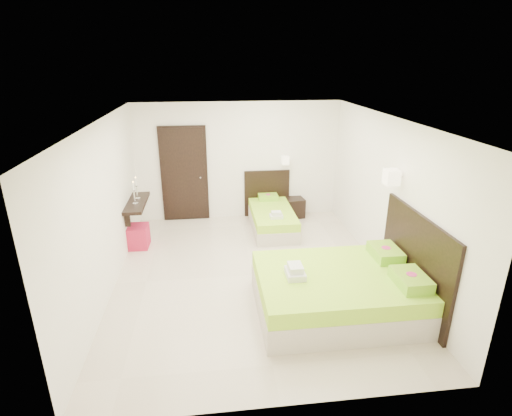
{
  "coord_description": "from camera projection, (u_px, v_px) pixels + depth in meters",
  "views": [
    {
      "loc": [
        -0.65,
        -5.9,
        3.45
      ],
      "look_at": [
        0.1,
        0.3,
        1.1
      ],
      "focal_mm": 28.0,
      "sensor_mm": 36.0,
      "label": 1
    }
  ],
  "objects": [
    {
      "name": "console_shelf",
      "position": [
        136.0,
        203.0,
        7.74
      ],
      "size": [
        0.35,
        1.2,
        0.78
      ],
      "color": "black",
      "rests_on": "ground"
    },
    {
      "name": "door",
      "position": [
        184.0,
        175.0,
        8.77
      ],
      "size": [
        1.02,
        0.15,
        2.14
      ],
      "color": "black",
      "rests_on": "ground"
    },
    {
      "name": "nightstand",
      "position": [
        292.0,
        207.0,
        9.22
      ],
      "size": [
        0.55,
        0.5,
        0.44
      ],
      "primitive_type": "cube",
      "rotation": [
        0.0,
        0.0,
        0.13
      ],
      "color": "black",
      "rests_on": "ground"
    },
    {
      "name": "ottoman",
      "position": [
        137.0,
        236.0,
        7.71
      ],
      "size": [
        0.45,
        0.45,
        0.43
      ],
      "primitive_type": "cube",
      "rotation": [
        0.0,
        0.0,
        -0.03
      ],
      "color": "#A41534",
      "rests_on": "ground"
    },
    {
      "name": "bed_double",
      "position": [
        343.0,
        289.0,
        5.74
      ],
      "size": [
        2.29,
        1.95,
        1.89
      ],
      "color": "beige",
      "rests_on": "ground"
    },
    {
      "name": "bed_single",
      "position": [
        272.0,
        216.0,
        8.58
      ],
      "size": [
        1.03,
        1.72,
        1.42
      ],
      "color": "beige",
      "rests_on": "ground"
    },
    {
      "name": "floor",
      "position": [
        252.0,
        275.0,
        6.77
      ],
      "size": [
        5.5,
        5.5,
        0.0
      ],
      "primitive_type": "plane",
      "color": "beige",
      "rests_on": "ground"
    }
  ]
}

